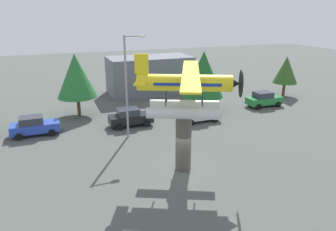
% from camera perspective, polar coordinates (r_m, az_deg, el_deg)
% --- Properties ---
extents(ground_plane, '(140.00, 140.00, 0.00)m').
position_cam_1_polar(ground_plane, '(23.19, 2.69, -9.47)').
color(ground_plane, '#4C514C').
extents(display_pedestal, '(1.10, 1.10, 4.12)m').
position_cam_1_polar(display_pedestal, '(22.30, 2.77, -4.78)').
color(display_pedestal, '#4C4742').
rests_on(display_pedestal, ground).
extents(floatplane_monument, '(7.16, 9.90, 4.00)m').
position_cam_1_polar(floatplane_monument, '(21.12, 3.28, 4.57)').
color(floatplane_monument, silver).
rests_on(floatplane_monument, display_pedestal).
extents(car_near_blue, '(4.20, 2.02, 1.76)m').
position_cam_1_polar(car_near_blue, '(31.22, -22.73, -1.70)').
color(car_near_blue, '#2847B7').
rests_on(car_near_blue, ground).
extents(car_mid_black, '(4.20, 2.02, 1.76)m').
position_cam_1_polar(car_mid_black, '(31.31, -6.76, -0.30)').
color(car_mid_black, black).
rests_on(car_mid_black, ground).
extents(car_far_white, '(4.20, 2.02, 1.76)m').
position_cam_1_polar(car_far_white, '(32.51, 5.49, 0.45)').
color(car_far_white, white).
rests_on(car_far_white, ground).
extents(car_distant_green, '(4.20, 2.02, 1.76)m').
position_cam_1_polar(car_distant_green, '(39.09, 16.73, 2.82)').
color(car_distant_green, '#237A38').
rests_on(car_distant_green, ground).
extents(streetlight_primary, '(1.84, 0.28, 8.87)m').
position_cam_1_polar(streetlight_primary, '(27.56, -7.14, 6.20)').
color(streetlight_primary, gray).
rests_on(streetlight_primary, ground).
extents(storefront_building, '(10.95, 5.59, 4.90)m').
position_cam_1_polar(storefront_building, '(43.57, -3.29, 7.23)').
color(storefront_building, slate).
rests_on(storefront_building, ground).
extents(tree_east, '(4.11, 4.11, 6.61)m').
position_cam_1_polar(tree_east, '(34.73, -16.09, 6.84)').
color(tree_east, brown).
rests_on(tree_east, ground).
extents(tree_center_back, '(4.47, 4.47, 6.63)m').
position_cam_1_polar(tree_center_back, '(35.32, 6.33, 7.33)').
color(tree_center_back, brown).
rests_on(tree_center_back, ground).
extents(tree_far_east, '(3.10, 3.10, 5.19)m').
position_cam_1_polar(tree_far_east, '(44.37, 20.29, 7.65)').
color(tree_far_east, brown).
rests_on(tree_far_east, ground).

